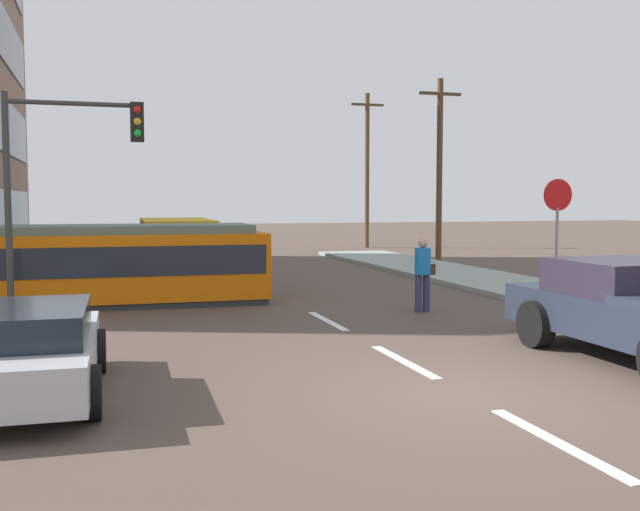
{
  "coord_description": "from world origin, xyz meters",
  "views": [
    {
      "loc": [
        -4.5,
        -8.37,
        2.51
      ],
      "look_at": [
        0.45,
        8.04,
        1.21
      ],
      "focal_mm": 41.04,
      "sensor_mm": 36.0,
      "label": 1
    }
  ],
  "objects_px": {
    "streetcar_tram": "(129,263)",
    "stop_sign": "(557,214)",
    "parked_sedan_near": "(19,350)",
    "parked_sedan_far": "(91,251)",
    "utility_pole_mid": "(439,167)",
    "pedestrian_crossing": "(423,270)",
    "city_bus": "(176,240)",
    "utility_pole_far": "(367,167)",
    "traffic_light_mast": "(65,161)",
    "parked_sedan_mid": "(84,265)",
    "parked_sedan_furthest": "(75,243)"
  },
  "relations": [
    {
      "from": "streetcar_tram",
      "to": "parked_sedan_furthest",
      "type": "xyz_separation_m",
      "value": [
        -1.74,
        16.11,
        -0.37
      ]
    },
    {
      "from": "streetcar_tram",
      "to": "pedestrian_crossing",
      "type": "xyz_separation_m",
      "value": [
        6.28,
        -3.3,
        -0.05
      ]
    },
    {
      "from": "traffic_light_mast",
      "to": "parked_sedan_furthest",
      "type": "bearing_deg",
      "value": 91.33
    },
    {
      "from": "traffic_light_mast",
      "to": "utility_pole_far",
      "type": "xyz_separation_m",
      "value": [
        14.32,
        20.19,
        0.91
      ]
    },
    {
      "from": "pedestrian_crossing",
      "to": "parked_sedan_far",
      "type": "relative_size",
      "value": 0.38
    },
    {
      "from": "city_bus",
      "to": "parked_sedan_furthest",
      "type": "xyz_separation_m",
      "value": [
        -3.84,
        6.56,
        -0.42
      ]
    },
    {
      "from": "stop_sign",
      "to": "traffic_light_mast",
      "type": "height_order",
      "value": "traffic_light_mast"
    },
    {
      "from": "utility_pole_far",
      "to": "utility_pole_mid",
      "type": "bearing_deg",
      "value": -92.59
    },
    {
      "from": "pedestrian_crossing",
      "to": "parked_sedan_near",
      "type": "bearing_deg",
      "value": -146.81
    },
    {
      "from": "utility_pole_mid",
      "to": "pedestrian_crossing",
      "type": "bearing_deg",
      "value": -117.45
    },
    {
      "from": "city_bus",
      "to": "stop_sign",
      "type": "distance_m",
      "value": 14.95
    },
    {
      "from": "traffic_light_mast",
      "to": "utility_pole_far",
      "type": "distance_m",
      "value": 24.77
    },
    {
      "from": "utility_pole_far",
      "to": "parked_sedan_far",
      "type": "bearing_deg",
      "value": -150.22
    },
    {
      "from": "utility_pole_far",
      "to": "pedestrian_crossing",
      "type": "bearing_deg",
      "value": -107.25
    },
    {
      "from": "streetcar_tram",
      "to": "utility_pole_far",
      "type": "distance_m",
      "value": 22.7
    },
    {
      "from": "parked_sedan_near",
      "to": "utility_pole_mid",
      "type": "xyz_separation_m",
      "value": [
        14.23,
        17.29,
        3.25
      ]
    },
    {
      "from": "parked_sedan_near",
      "to": "utility_pole_mid",
      "type": "height_order",
      "value": "utility_pole_mid"
    },
    {
      "from": "parked_sedan_furthest",
      "to": "traffic_light_mast",
      "type": "distance_m",
      "value": 18.18
    },
    {
      "from": "streetcar_tram",
      "to": "parked_sedan_mid",
      "type": "bearing_deg",
      "value": 105.73
    },
    {
      "from": "parked_sedan_near",
      "to": "streetcar_tram",
      "type": "bearing_deg",
      "value": 78.92
    },
    {
      "from": "utility_pole_mid",
      "to": "utility_pole_far",
      "type": "relative_size",
      "value": 0.91
    },
    {
      "from": "stop_sign",
      "to": "utility_pole_mid",
      "type": "xyz_separation_m",
      "value": [
        2.75,
        12.0,
        1.68
      ]
    },
    {
      "from": "streetcar_tram",
      "to": "stop_sign",
      "type": "height_order",
      "value": "stop_sign"
    },
    {
      "from": "pedestrian_crossing",
      "to": "parked_sedan_far",
      "type": "bearing_deg",
      "value": 118.17
    },
    {
      "from": "parked_sedan_near",
      "to": "utility_pole_far",
      "type": "bearing_deg",
      "value": 61.34
    },
    {
      "from": "parked_sedan_mid",
      "to": "traffic_light_mast",
      "type": "distance_m",
      "value": 6.44
    },
    {
      "from": "city_bus",
      "to": "traffic_light_mast",
      "type": "xyz_separation_m",
      "value": [
        -3.42,
        -11.42,
        2.3
      ]
    },
    {
      "from": "parked_sedan_near",
      "to": "parked_sedan_far",
      "type": "relative_size",
      "value": 0.92
    },
    {
      "from": "parked_sedan_furthest",
      "to": "traffic_light_mast",
      "type": "bearing_deg",
      "value": -88.67
    },
    {
      "from": "utility_pole_far",
      "to": "parked_sedan_furthest",
      "type": "bearing_deg",
      "value": -171.45
    },
    {
      "from": "parked_sedan_far",
      "to": "utility_pole_mid",
      "type": "xyz_separation_m",
      "value": [
        13.57,
        -1.51,
        3.25
      ]
    },
    {
      "from": "pedestrian_crossing",
      "to": "utility_pole_far",
      "type": "distance_m",
      "value": 22.88
    },
    {
      "from": "stop_sign",
      "to": "parked_sedan_furthest",
      "type": "bearing_deg",
      "value": 120.9
    },
    {
      "from": "parked_sedan_far",
      "to": "stop_sign",
      "type": "xyz_separation_m",
      "value": [
        10.82,
        -13.51,
        1.57
      ]
    },
    {
      "from": "city_bus",
      "to": "parked_sedan_far",
      "type": "relative_size",
      "value": 1.31
    },
    {
      "from": "city_bus",
      "to": "utility_pole_mid",
      "type": "height_order",
      "value": "utility_pole_mid"
    },
    {
      "from": "pedestrian_crossing",
      "to": "utility_pole_far",
      "type": "bearing_deg",
      "value": 72.75
    },
    {
      "from": "parked_sedan_near",
      "to": "city_bus",
      "type": "bearing_deg",
      "value": 78.24
    },
    {
      "from": "parked_sedan_furthest",
      "to": "stop_sign",
      "type": "height_order",
      "value": "stop_sign"
    },
    {
      "from": "parked_sedan_furthest",
      "to": "utility_pole_mid",
      "type": "xyz_separation_m",
      "value": [
        14.3,
        -7.31,
        3.25
      ]
    },
    {
      "from": "parked_sedan_mid",
      "to": "stop_sign",
      "type": "bearing_deg",
      "value": -33.25
    },
    {
      "from": "city_bus",
      "to": "utility_pole_mid",
      "type": "xyz_separation_m",
      "value": [
        10.47,
        -0.75,
        2.83
      ]
    },
    {
      "from": "city_bus",
      "to": "parked_sedan_far",
      "type": "distance_m",
      "value": 3.22
    },
    {
      "from": "parked_sedan_mid",
      "to": "utility_pole_far",
      "type": "bearing_deg",
      "value": 45.51
    },
    {
      "from": "parked_sedan_furthest",
      "to": "stop_sign",
      "type": "bearing_deg",
      "value": -59.1
    },
    {
      "from": "utility_pole_mid",
      "to": "parked_sedan_near",
      "type": "bearing_deg",
      "value": -129.44
    },
    {
      "from": "pedestrian_crossing",
      "to": "stop_sign",
      "type": "bearing_deg",
      "value": 1.52
    },
    {
      "from": "parked_sedan_far",
      "to": "stop_sign",
      "type": "relative_size",
      "value": 1.54
    },
    {
      "from": "pedestrian_crossing",
      "to": "utility_pole_mid",
      "type": "height_order",
      "value": "utility_pole_mid"
    },
    {
      "from": "city_bus",
      "to": "parked_sedan_far",
      "type": "bearing_deg",
      "value": 166.2
    }
  ]
}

